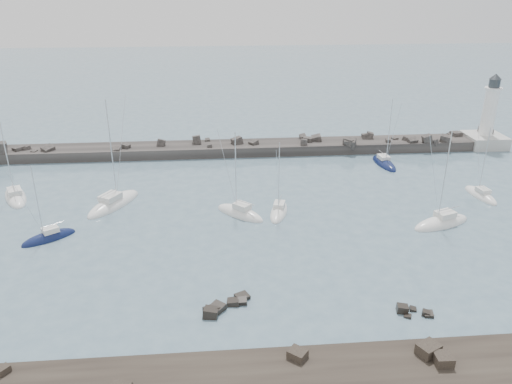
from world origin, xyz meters
The scene contains 13 objects.
ground centered at (0.00, 0.00, 0.00)m, with size 400.00×400.00×0.00m, color slate.
rock_cluster_near centered at (-4.67, -9.69, 0.04)m, with size 4.94×4.29×1.72m.
rock_cluster_far centered at (13.72, -11.90, 0.13)m, with size 3.54×1.98×1.16m.
breakwater centered at (-7.23, 37.98, 0.30)m, with size 115.00×6.70×5.15m.
lighthouse centered at (47.00, 38.00, 3.09)m, with size 7.00×7.00×14.60m.
sailboat_1 centered at (-34.43, 19.90, 0.14)m, with size 6.45×9.33×14.20m.
sailboat_2 centered at (-25.78, 6.50, 0.14)m, with size 6.65×5.52×10.75m.
sailboat_3 centered at (-19.53, 16.08, 0.15)m, with size 7.96×10.59×16.35m.
sailboat_4 centered at (-1.67, 11.43, 0.16)m, with size 7.40×7.19×12.72m.
sailboat_5 centered at (3.71, 11.53, 0.13)m, with size 4.02×7.38×11.26m.
sailboat_6 centered at (24.53, 29.48, 0.13)m, with size 3.33×8.23×12.67m.
sailboat_7 centered at (24.66, 6.23, 0.15)m, with size 9.20×5.61×14.02m.
sailboat_8 centered at (34.41, 14.66, 0.13)m, with size 3.13×7.35×11.32m.
Camera 1 is at (-4.74, -50.28, 29.82)m, focal length 35.00 mm.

